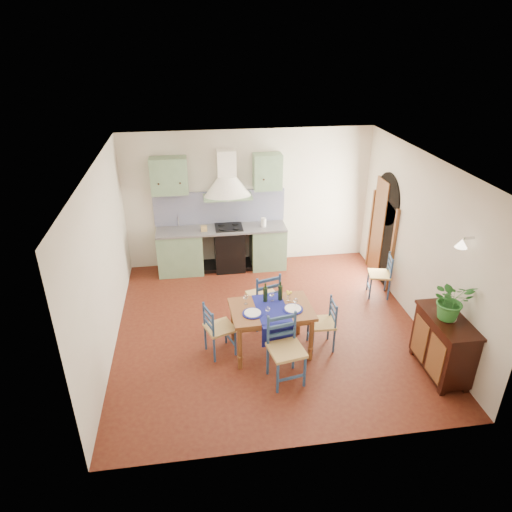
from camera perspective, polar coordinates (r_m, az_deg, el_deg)
The scene contains 13 objects.
floor at distance 7.80m, azimuth 1.57°, elevation -8.77°, with size 5.00×5.00×0.00m, color #45150E.
back_wall at distance 9.25m, azimuth -3.61°, elevation 4.55°, with size 5.00×0.96×2.80m.
right_wall at distance 8.12m, azimuth 18.98°, elevation 2.04°, with size 0.26×5.00×2.80m.
left_wall at distance 7.13m, azimuth -18.50°, elevation -0.79°, with size 0.04×5.00×2.80m, color beige.
ceiling at distance 6.59m, azimuth 1.88°, elevation 11.54°, with size 5.00×5.00×0.01m, color white.
dining_table at distance 6.89m, azimuth 1.96°, elevation -7.17°, with size 1.25×0.95×1.09m.
chair_near at distance 6.48m, azimuth 3.71°, elevation -11.55°, with size 0.54×0.54×1.00m.
chair_far at distance 7.59m, azimuth 1.02°, elevation -5.20°, with size 0.58×0.58×1.00m.
chair_left at distance 7.00m, azimuth -4.79°, elevation -9.06°, with size 0.52×0.52×0.87m.
chair_right at distance 7.19m, azimuth 8.43°, elevation -8.34°, with size 0.40×0.40×0.84m.
chair_spare at distance 8.75m, azimuth 15.37°, elevation -2.28°, with size 0.47×0.47×0.83m.
sideboard at distance 7.10m, azimuth 22.35°, elevation -10.07°, with size 0.50×1.05×0.94m.
potted_plant at distance 6.73m, azimuth 23.26°, elevation -5.06°, with size 0.52×0.45×0.58m, color #2A6F2B.
Camera 1 is at (-1.12, -6.26, 4.52)m, focal length 32.00 mm.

